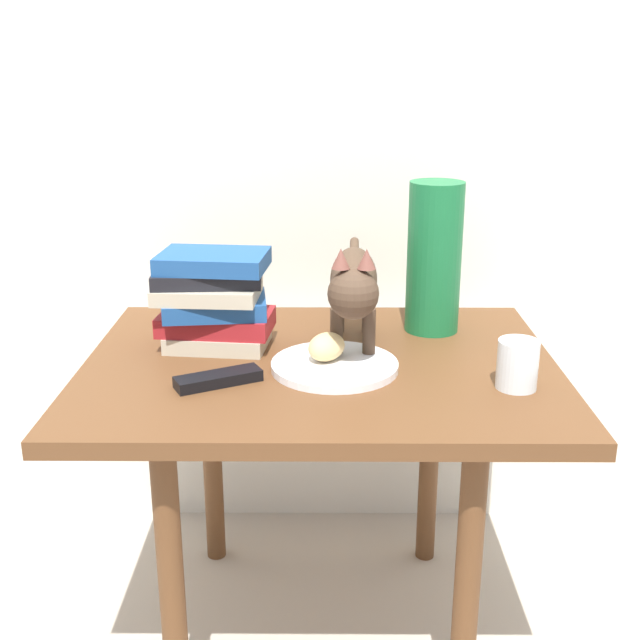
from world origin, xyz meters
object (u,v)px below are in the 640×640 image
Objects in this scene: bread_roll at (327,347)px; tv_remote at (218,379)px; book_stack at (213,300)px; green_vase at (434,258)px; side_table at (320,398)px; candle_jar at (517,367)px; plate at (335,366)px; cat at (354,283)px.

tv_remote is (-0.19, -0.08, -0.03)m from bread_roll.
book_stack is 0.45m from green_vase.
side_table is at bearing -141.84° from green_vase.
side_table is 2.86× the size of green_vase.
candle_jar is (0.11, -0.30, -0.12)m from green_vase.
side_table is 3.80× the size of plate.
tv_remote is at bearing -161.01° from plate.
cat is at bearing 145.78° from candle_jar.
bread_roll is at bearing -25.80° from book_stack.
bread_roll is (0.01, -0.03, 0.11)m from side_table.
side_table is 1.82× the size of cat.
bread_roll is at bearing -3.26° from tv_remote.
green_vase reaches higher than plate.
plate is 0.04m from bread_roll.
side_table is 0.10m from plate.
plate is 1.01× the size of book_stack.
plate is at bearing -26.92° from book_stack.
side_table is 0.37m from green_vase.
book_stack is at bearing 159.98° from side_table.
book_stack is 0.21m from tv_remote.
cat is at bearing 9.15° from tv_remote.
side_table is 0.23m from cat.
cat is at bearing -144.45° from green_vase.
cat is (0.06, 0.06, 0.21)m from side_table.
green_vase is at bearing 109.25° from candle_jar.
candle_jar is 0.51m from tv_remote.
book_stack is 1.53× the size of tv_remote.
cat is (0.04, 0.10, 0.13)m from plate.
book_stack reaches higher than side_table.
plate is (0.03, -0.04, 0.08)m from side_table.
candle_jar is at bearing -20.20° from book_stack.
green_vase is 0.34m from candle_jar.
tv_remote is (-0.24, -0.17, -0.12)m from cat.
candle_jar is at bearing -28.33° from tv_remote.
side_table is 5.82× the size of tv_remote.
bread_roll is 0.53× the size of tv_remote.
tv_remote is at bearing -147.29° from side_table.
side_table is 10.28× the size of candle_jar.
tv_remote is (-0.17, -0.11, 0.08)m from side_table.
bread_roll is at bearing -119.08° from cat.
tv_remote is at bearing -144.10° from green_vase.
green_vase reaches higher than cat.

